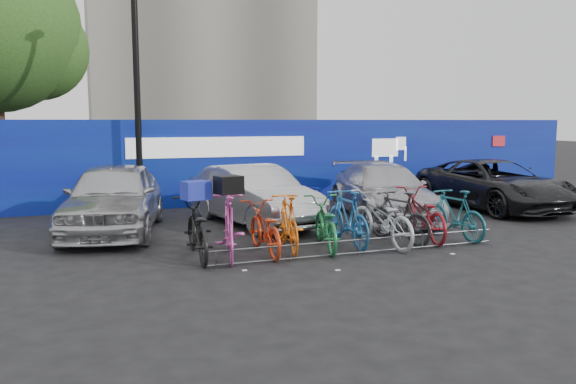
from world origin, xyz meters
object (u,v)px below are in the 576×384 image
bike_0 (197,229)px  bike_3 (288,223)px  bike_5 (348,218)px  bike_rack (360,246)px  bike_1 (229,226)px  bike_4 (325,224)px  bike_8 (422,214)px  car_0 (114,198)px  car_2 (383,191)px  car_1 (254,195)px  bike_2 (264,229)px  lamppost (137,85)px  bike_9 (454,214)px  bike_7 (399,217)px  car_3 (494,185)px  bike_6 (381,219)px

bike_0 → bike_3: size_ratio=1.12×
bike_5 → bike_rack: bearing=81.7°
bike_1 → bike_rack: bearing=176.4°
bike_4 → bike_8: size_ratio=0.94×
car_0 → car_2: 6.33m
bike_1 → bike_5: bike_1 is taller
car_0 → bike_0: bearing=-55.0°
car_1 → bike_2: size_ratio=2.32×
bike_0 → bike_1: bike_1 is taller
bike_5 → bike_8: bike_5 is taller
lamppost → bike_4: size_ratio=3.33×
bike_9 → bike_7: bearing=-11.7°
bike_8 → bike_9: bearing=172.6°
car_1 → car_2: bearing=-16.6°
car_2 → bike_1: 5.34m
lamppost → bike_1: bearing=-79.8°
car_1 → bike_5: size_ratio=2.28×
bike_9 → bike_4: bearing=-8.1°
bike_rack → car_2: (2.36, 3.32, 0.49)m
car_0 → bike_0: size_ratio=2.26×
bike_5 → bike_0: bearing=1.1°
car_1 → bike_5: car_1 is taller
lamppost → bike_rack: (3.20, -6.00, -3.11)m
bike_9 → bike_rack: bearing=6.8°
bike_4 → bike_9: 2.81m
bike_8 → bike_5: bearing=7.7°
car_2 → bike_2: (-3.92, -2.66, -0.19)m
bike_0 → bike_7: 3.95m
car_0 → car_3: 9.80m
car_1 → bike_6: 3.38m
bike_0 → car_3: bearing=-159.6°
bike_8 → car_0: bearing=-18.8°
bike_0 → bike_9: 5.17m
bike_6 → bike_9: bike_6 is taller
bike_1 → bike_9: bike_1 is taller
bike_rack → bike_8: bearing=23.0°
car_3 → bike_7: 5.42m
bike_1 → bike_9: (4.64, -0.01, -0.06)m
car_1 → car_3: (6.74, -0.00, -0.01)m
bike_0 → bike_1: size_ratio=1.05×
bike_5 → car_2: bearing=-129.9°
bike_1 → bike_3: bike_1 is taller
car_3 → bike_1: car_3 is taller
lamppost → car_2: 6.70m
car_2 → bike_3: (-3.43, -2.58, -0.13)m
bike_rack → car_3: (5.83, 3.50, 0.50)m
bike_0 → bike_5: bike_5 is taller
bike_1 → bike_2: bearing=-162.2°
bike_0 → bike_6: 3.49m
car_0 → bike_1: 3.49m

